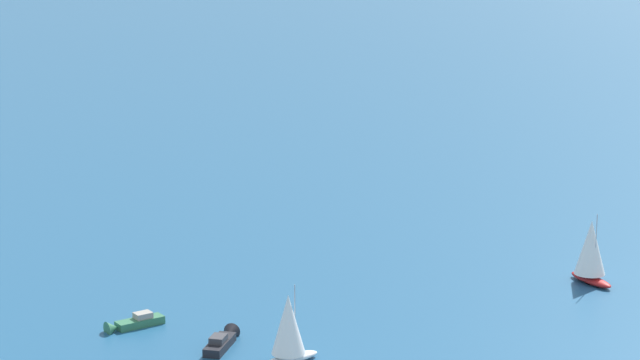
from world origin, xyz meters
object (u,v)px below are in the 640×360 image
Objects in this scene: sailboat_far_stbd at (289,328)px; motorboat_outer_ring_d at (223,341)px; motorboat_far_port at (132,323)px; sailboat_outer_ring_b at (591,251)px.

motorboat_outer_ring_d is (4.52, -10.47, -4.18)m from sailboat_far_stbd.
sailboat_outer_ring_b reaches higher than motorboat_far_port.
sailboat_outer_ring_b is (-71.44, 19.38, 4.65)m from motorboat_far_port.
motorboat_outer_ring_d is at bearing 119.91° from motorboat_far_port.
sailboat_far_stbd is 1.28× the size of motorboat_outer_ring_d.
motorboat_far_port is 74.17m from sailboat_outer_ring_b.
motorboat_outer_ring_d reaches higher than motorboat_far_port.
motorboat_far_port is at bearing -60.09° from motorboat_outer_ring_d.
motorboat_far_port is 15.51m from motorboat_outer_ring_d.
motorboat_far_port is at bearing -15.18° from sailboat_outer_ring_b.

